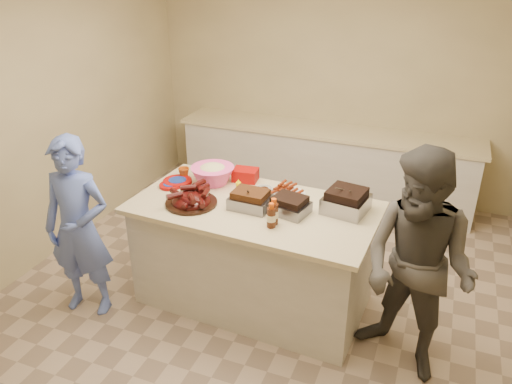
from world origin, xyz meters
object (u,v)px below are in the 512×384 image
at_px(island, 254,299).
at_px(bbq_bottle_b, 273,224).
at_px(mustard_bottle, 239,192).
at_px(guest_gray, 401,362).
at_px(coleslaw_bowl, 213,183).
at_px(bbq_bottle_a, 271,227).
at_px(roasting_pan, 345,211).
at_px(rib_platter, 191,204).
at_px(guest_blue, 92,305).
at_px(plastic_cup, 184,177).

distance_m(island, bbq_bottle_b, 1.00).
height_order(mustard_bottle, guest_gray, mustard_bottle).
bearing_deg(guest_gray, coleslaw_bowl, -170.57).
xyz_separation_m(bbq_bottle_a, mustard_bottle, (-0.46, 0.46, 0.00)).
bearing_deg(roasting_pan, bbq_bottle_a, -126.50).
bearing_deg(bbq_bottle_a, roasting_pan, 44.18).
xyz_separation_m(rib_platter, coleslaw_bowl, (-0.01, 0.43, 0.00)).
height_order(roasting_pan, mustard_bottle, roasting_pan).
bearing_deg(mustard_bottle, bbq_bottle_a, -44.75).
bearing_deg(bbq_bottle_a, bbq_bottle_b, 90.14).
relative_size(rib_platter, mustard_bottle, 3.44).
xyz_separation_m(coleslaw_bowl, bbq_bottle_b, (0.75, -0.50, 0.00)).
xyz_separation_m(island, guest_blue, (-1.29, -0.60, 0.00)).
height_order(rib_platter, plastic_cup, rib_platter).
bearing_deg(roasting_pan, mustard_bottle, -171.13).
xyz_separation_m(island, roasting_pan, (0.71, 0.18, 0.94)).
distance_m(mustard_bottle, guest_blue, 1.63).
bearing_deg(rib_platter, guest_blue, -151.09).
relative_size(mustard_bottle, guest_blue, 0.08).
bearing_deg(roasting_pan, rib_platter, -155.03).
bearing_deg(coleslaw_bowl, bbq_bottle_b, -33.54).
relative_size(island, coleslaw_bowl, 5.15).
distance_m(coleslaw_bowl, bbq_bottle_a, 0.93).
distance_m(rib_platter, guest_gray, 2.05).
bearing_deg(bbq_bottle_a, mustard_bottle, 135.25).
bearing_deg(island, rib_platter, -158.65).
bearing_deg(bbq_bottle_b, coleslaw_bowl, 146.46).
bearing_deg(guest_blue, bbq_bottle_a, 2.29).
bearing_deg(guest_gray, roasting_pan, 168.72).
height_order(island, plastic_cup, plastic_cup).
height_order(roasting_pan, guest_gray, roasting_pan).
height_order(coleslaw_bowl, guest_blue, coleslaw_bowl).
relative_size(roasting_pan, mustard_bottle, 2.60).
bearing_deg(mustard_bottle, plastic_cup, 169.86).
bearing_deg(coleslaw_bowl, rib_platter, -88.07).
bearing_deg(roasting_pan, plastic_cup, -174.92).
relative_size(coleslaw_bowl, plastic_cup, 3.79).
bearing_deg(guest_blue, guest_gray, -3.24).
height_order(bbq_bottle_b, guest_gray, bbq_bottle_b).
distance_m(plastic_cup, guest_gray, 2.40).
height_order(mustard_bottle, guest_blue, mustard_bottle).
height_order(island, guest_blue, island).
relative_size(island, bbq_bottle_b, 9.43).
bearing_deg(island, roasting_pan, 16.93).
bearing_deg(rib_platter, coleslaw_bowl, 91.93).
bearing_deg(roasting_pan, guest_gray, -29.03).
distance_m(mustard_bottle, plastic_cup, 0.60).
distance_m(rib_platter, guest_blue, 1.32).
height_order(rib_platter, roasting_pan, rib_platter).
distance_m(rib_platter, coleslaw_bowl, 0.43).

